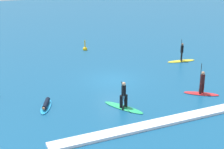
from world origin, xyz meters
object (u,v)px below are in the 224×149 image
object	(u,v)px
surfer_on_yellow_board	(181,57)
marker_buoy	(85,49)
surfer_on_red_board	(202,88)
surfer_on_blue_board	(46,105)
surfer_on_green_board	(124,102)

from	to	relation	value
surfer_on_yellow_board	marker_buoy	bearing A→B (deg)	-39.53
surfer_on_red_board	surfer_on_blue_board	distance (m)	11.54
surfer_on_green_board	surfer_on_red_board	size ratio (longest dim) A/B	1.25
surfer_on_green_board	surfer_on_blue_board	size ratio (longest dim) A/B	1.25
surfer_on_yellow_board	marker_buoy	xyz separation A→B (m)	(-7.35, 7.85, -0.30)
surfer_on_green_board	surfer_on_blue_board	xyz separation A→B (m)	(-4.83, 2.29, -0.33)
surfer_on_yellow_board	surfer_on_blue_board	size ratio (longest dim) A/B	1.22
surfer_on_blue_board	marker_buoy	size ratio (longest dim) A/B	1.98
surfer_on_blue_board	marker_buoy	xyz separation A→B (m)	(7.43, 12.95, 0.02)
surfer_on_yellow_board	surfer_on_green_board	bearing A→B (deg)	43.92
surfer_on_red_board	marker_buoy	bearing A→B (deg)	-38.91
surfer_on_green_board	marker_buoy	distance (m)	15.46
surfer_on_red_board	marker_buoy	distance (m)	15.89
surfer_on_green_board	surfer_on_red_board	world-z (taller)	surfer_on_red_board
surfer_on_green_board	surfer_on_yellow_board	size ratio (longest dim) A/B	1.03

